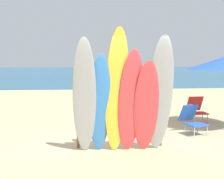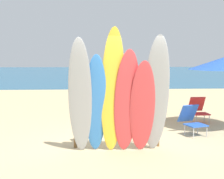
{
  "view_description": "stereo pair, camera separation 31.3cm",
  "coord_description": "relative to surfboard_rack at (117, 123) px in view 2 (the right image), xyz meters",
  "views": [
    {
      "loc": [
        -0.84,
        -6.96,
        2.1
      ],
      "look_at": [
        0.0,
        1.95,
        1.13
      ],
      "focal_mm": 49.5,
      "sensor_mm": 36.0,
      "label": 1
    },
    {
      "loc": [
        -0.53,
        -6.98,
        2.1
      ],
      "look_at": [
        0.0,
        1.95,
        1.13
      ],
      "focal_mm": 49.5,
      "sensor_mm": 36.0,
      "label": 2
    }
  ],
  "objects": [
    {
      "name": "ground",
      "position": [
        0.0,
        14.0,
        -0.56
      ],
      "size": [
        60.0,
        60.0,
        0.0
      ],
      "primitive_type": "plane",
      "color": "tan"
    },
    {
      "name": "ocean_water",
      "position": [
        0.0,
        32.56,
        -0.55
      ],
      "size": [
        60.0,
        40.0,
        0.02
      ],
      "primitive_type": "cube",
      "color": "#235B7F",
      "rests_on": "ground"
    },
    {
      "name": "surfboard_rack",
      "position": [
        0.0,
        0.0,
        0.0
      ],
      "size": [
        2.05,
        0.07,
        0.77
      ],
      "color": "brown",
      "rests_on": "ground"
    },
    {
      "name": "surfboard_grey_0",
      "position": [
        -0.81,
        -0.6,
        0.68
      ],
      "size": [
        0.49,
        0.83,
        2.48
      ],
      "primitive_type": "ellipsoid",
      "rotation": [
        0.3,
        0.0,
        -0.01
      ],
      "color": "#999EA3",
      "rests_on": "ground"
    },
    {
      "name": "surfboard_blue_1",
      "position": [
        -0.49,
        -0.5,
        0.52
      ],
      "size": [
        0.49,
        0.73,
        2.16
      ],
      "primitive_type": "ellipsoid",
      "rotation": [
        0.29,
        0.0,
        0.04
      ],
      "color": "#337AD1",
      "rests_on": "ground"
    },
    {
      "name": "surfboard_yellow_2",
      "position": [
        -0.14,
        -0.56,
        0.78
      ],
      "size": [
        0.54,
        0.72,
        2.69
      ],
      "primitive_type": "ellipsoid",
      "rotation": [
        0.23,
        0.0,
        0.07
      ],
      "color": "yellow",
      "rests_on": "ground"
    },
    {
      "name": "surfboard_red_3",
      "position": [
        0.17,
        -0.53,
        0.57
      ],
      "size": [
        0.6,
        0.7,
        2.26
      ],
      "primitive_type": "ellipsoid",
      "rotation": [
        0.25,
        0.0,
        0.1
      ],
      "color": "#D13D42",
      "rests_on": "ground"
    },
    {
      "name": "surfboard_red_4",
      "position": [
        0.5,
        -0.54,
        0.45
      ],
      "size": [
        0.55,
        0.65,
        2.03
      ],
      "primitive_type": "ellipsoid",
      "rotation": [
        0.28,
        0.0,
        -0.02
      ],
      "color": "#D13D42",
      "rests_on": "ground"
    },
    {
      "name": "surfboard_grey_5",
      "position": [
        0.79,
        -0.58,
        0.71
      ],
      "size": [
        0.57,
        0.86,
        2.54
      ],
      "primitive_type": "ellipsoid",
      "rotation": [
        0.3,
        0.0,
        -0.04
      ],
      "color": "#999EA3",
      "rests_on": "ground"
    },
    {
      "name": "beachgoer_by_water",
      "position": [
        1.38,
        4.15,
        0.38
      ],
      "size": [
        0.45,
        0.48,
        1.63
      ],
      "rotation": [
        0.0,
        0.0,
        3.97
      ],
      "color": "#9E704C",
      "rests_on": "ground"
    },
    {
      "name": "beachgoer_near_rack",
      "position": [
        0.65,
        2.1,
        0.42
      ],
      "size": [
        0.56,
        0.41,
        1.7
      ],
      "rotation": [
        0.0,
        0.0,
        3.7
      ],
      "color": "beige",
      "rests_on": "ground"
    },
    {
      "name": "beachgoer_photographing",
      "position": [
        -0.15,
        5.56,
        0.34
      ],
      "size": [
        0.41,
        0.59,
        1.57
      ],
      "rotation": [
        0.0,
        0.0,
        1.76
      ],
      "color": "beige",
      "rests_on": "ground"
    },
    {
      "name": "beachgoer_strolling",
      "position": [
        1.52,
        3.04,
        0.34
      ],
      "size": [
        0.41,
        0.56,
        1.57
      ],
      "rotation": [
        0.0,
        0.0,
        1.22
      ],
      "color": "brown",
      "rests_on": "ground"
    },
    {
      "name": "beach_chair_red",
      "position": [
        2.09,
        1.04,
        -0.14
      ],
      "size": [
        0.7,
        0.85,
        0.8
      ],
      "rotation": [
        0.0,
        0.0,
        0.32
      ],
      "color": "#B7B7BC",
      "rests_on": "ground"
    },
    {
      "name": "beach_chair_blue",
      "position": [
        2.82,
        2.61,
        -0.14
      ],
      "size": [
        0.53,
        0.75,
        0.8
      ],
      "rotation": [
        0.0,
        0.0,
        0.05
      ],
      "color": "#B7B7BC",
      "rests_on": "ground"
    }
  ]
}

